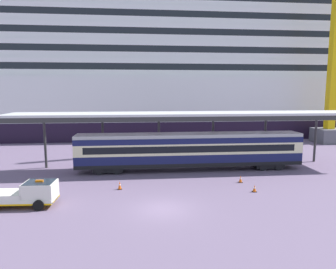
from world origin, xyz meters
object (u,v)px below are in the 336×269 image
at_px(train_carriage, 190,150).
at_px(traffic_cone_mid, 120,185).
at_px(traffic_cone_far, 254,188).
at_px(traffic_cone_near, 241,179).
at_px(cruise_ship, 161,75).
at_px(service_truck, 28,193).

xyz_separation_m(train_carriage, traffic_cone_mid, (-7.38, -6.17, -1.94)).
xyz_separation_m(train_carriage, traffic_cone_far, (4.34, -8.04, -2.01)).
height_order(train_carriage, traffic_cone_near, train_carriage).
bearing_deg(cruise_ship, traffic_cone_far, -83.59).
relative_size(service_truck, traffic_cone_near, 7.71).
bearing_deg(traffic_cone_near, traffic_cone_mid, -175.15).
bearing_deg(train_carriage, traffic_cone_mid, -140.08).
distance_m(service_truck, traffic_cone_near, 18.69).
xyz_separation_m(cruise_ship, traffic_cone_far, (4.77, -42.43, -11.89)).
bearing_deg(service_truck, cruise_ship, 72.70).
relative_size(cruise_ship, service_truck, 24.80).
distance_m(service_truck, traffic_cone_mid, 7.56).
height_order(traffic_cone_mid, traffic_cone_far, traffic_cone_mid).
xyz_separation_m(traffic_cone_near, traffic_cone_far, (0.28, -2.84, -0.03)).
distance_m(traffic_cone_near, traffic_cone_mid, 11.47).
height_order(service_truck, traffic_cone_near, service_truck).
bearing_deg(traffic_cone_mid, train_carriage, 39.92).
xyz_separation_m(cruise_ship, traffic_cone_near, (4.49, -39.59, -11.86)).
distance_m(cruise_ship, traffic_cone_far, 44.32).
bearing_deg(train_carriage, traffic_cone_far, -61.67).
bearing_deg(traffic_cone_mid, service_truck, -153.47).
relative_size(traffic_cone_near, traffic_cone_far, 1.11).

